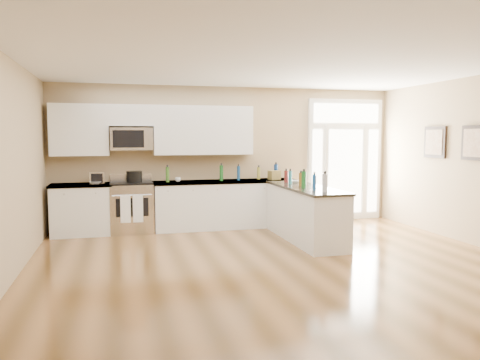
# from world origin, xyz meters

# --- Properties ---
(ground) EXTENTS (8.00, 8.00, 0.00)m
(ground) POSITION_xyz_m (0.00, 0.00, 0.00)
(ground) COLOR #573A18
(room_shell) EXTENTS (8.00, 8.00, 8.00)m
(room_shell) POSITION_xyz_m (0.00, 0.00, 1.71)
(room_shell) COLOR tan
(room_shell) RESTS_ON ground
(back_cabinet_left) EXTENTS (1.10, 0.66, 0.94)m
(back_cabinet_left) POSITION_xyz_m (-2.87, 3.69, 0.44)
(back_cabinet_left) COLOR white
(back_cabinet_left) RESTS_ON ground
(back_cabinet_right) EXTENTS (2.85, 0.66, 0.94)m
(back_cabinet_right) POSITION_xyz_m (-0.16, 3.69, 0.44)
(back_cabinet_right) COLOR white
(back_cabinet_right) RESTS_ON ground
(peninsula_cabinet) EXTENTS (0.69, 2.32, 0.94)m
(peninsula_cabinet) POSITION_xyz_m (0.93, 2.24, 0.43)
(peninsula_cabinet) COLOR white
(peninsula_cabinet) RESTS_ON ground
(upper_cabinet_left) EXTENTS (1.04, 0.33, 0.95)m
(upper_cabinet_left) POSITION_xyz_m (-2.88, 3.83, 1.93)
(upper_cabinet_left) COLOR white
(upper_cabinet_left) RESTS_ON room_shell
(upper_cabinet_right) EXTENTS (1.94, 0.33, 0.95)m
(upper_cabinet_right) POSITION_xyz_m (-0.57, 3.83, 1.93)
(upper_cabinet_right) COLOR white
(upper_cabinet_right) RESTS_ON room_shell
(upper_cabinet_short) EXTENTS (0.82, 0.33, 0.40)m
(upper_cabinet_short) POSITION_xyz_m (-1.95, 3.83, 2.20)
(upper_cabinet_short) COLOR white
(upper_cabinet_short) RESTS_ON room_shell
(microwave) EXTENTS (0.78, 0.41, 0.42)m
(microwave) POSITION_xyz_m (-1.95, 3.80, 1.76)
(microwave) COLOR silver
(microwave) RESTS_ON room_shell
(entry_door) EXTENTS (1.70, 0.10, 2.60)m
(entry_door) POSITION_xyz_m (2.55, 3.95, 1.30)
(entry_door) COLOR white
(entry_door) RESTS_ON ground
(wall_art_near) EXTENTS (0.05, 0.58, 0.58)m
(wall_art_near) POSITION_xyz_m (3.47, 2.20, 1.70)
(wall_art_near) COLOR black
(wall_art_near) RESTS_ON room_shell
(wall_art_far) EXTENTS (0.05, 0.58, 0.58)m
(wall_art_far) POSITION_xyz_m (3.47, 1.20, 1.70)
(wall_art_far) COLOR black
(wall_art_far) RESTS_ON room_shell
(kitchen_range) EXTENTS (0.79, 0.69, 1.08)m
(kitchen_range) POSITION_xyz_m (-1.97, 3.69, 0.48)
(kitchen_range) COLOR silver
(kitchen_range) RESTS_ON ground
(stockpot) EXTENTS (0.32, 0.32, 0.22)m
(stockpot) POSITION_xyz_m (-1.92, 3.65, 1.06)
(stockpot) COLOR black
(stockpot) RESTS_ON kitchen_range
(toaster_oven) EXTENTS (0.27, 0.21, 0.22)m
(toaster_oven) POSITION_xyz_m (-2.58, 3.66, 1.05)
(toaster_oven) COLOR silver
(toaster_oven) RESTS_ON back_cabinet_left
(cardboard_box) EXTENTS (0.26, 0.22, 0.18)m
(cardboard_box) POSITION_xyz_m (0.84, 3.64, 1.03)
(cardboard_box) COLOR brown
(cardboard_box) RESTS_ON back_cabinet_right
(bowl_left) EXTENTS (0.23, 0.23, 0.05)m
(bowl_left) POSITION_xyz_m (-2.61, 3.58, 0.97)
(bowl_left) COLOR white
(bowl_left) RESTS_ON back_cabinet_left
(bowl_peninsula) EXTENTS (0.18, 0.18, 0.05)m
(bowl_peninsula) POSITION_xyz_m (1.00, 2.91, 0.96)
(bowl_peninsula) COLOR white
(bowl_peninsula) RESTS_ON peninsula_cabinet
(cup_counter) EXTENTS (0.13, 0.13, 0.08)m
(cup_counter) POSITION_xyz_m (-1.10, 3.67, 0.98)
(cup_counter) COLOR white
(cup_counter) RESTS_ON back_cabinet_right
(counter_bottles) EXTENTS (2.28, 2.45, 0.30)m
(counter_bottles) POSITION_xyz_m (0.53, 2.83, 1.08)
(counter_bottles) COLOR #19591E
(counter_bottles) RESTS_ON back_cabinet_right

